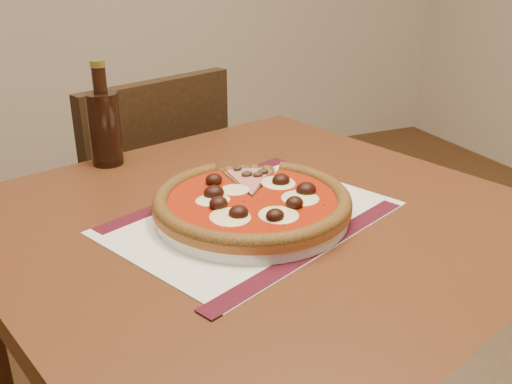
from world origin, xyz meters
TOP-DOWN VIEW (x-y plane):
  - table at (0.33, 0.74)m, footprint 0.99×0.99m
  - chair_far at (0.28, 1.37)m, footprint 0.52×0.52m
  - placemat at (0.32, 0.73)m, footprint 0.50×0.44m
  - plate at (0.32, 0.73)m, footprint 0.29×0.29m
  - pizza at (0.32, 0.73)m, footprint 0.30×0.30m
  - ham_slice at (0.36, 0.81)m, footprint 0.09×0.13m
  - bottle at (0.16, 1.06)m, footprint 0.06×0.06m

SIDE VIEW (x-z plane):
  - chair_far at x=0.28m, z-range 0.06..0.92m
  - table at x=0.33m, z-range 0.27..1.02m
  - placemat at x=0.32m, z-range 0.75..0.75m
  - plate at x=0.32m, z-range 0.75..0.77m
  - ham_slice at x=0.36m, z-range 0.77..0.79m
  - pizza at x=0.32m, z-range 0.76..0.80m
  - bottle at x=0.16m, z-range 0.73..0.93m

